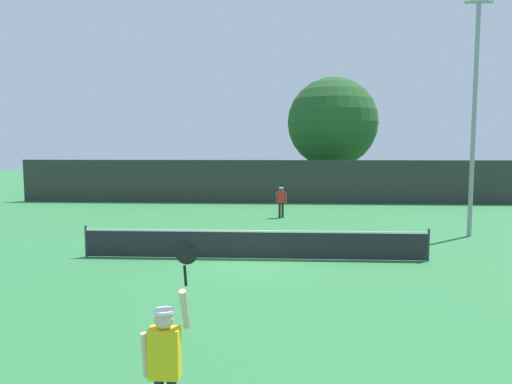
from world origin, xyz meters
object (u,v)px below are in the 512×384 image
(player_receiving, at_px, (281,199))
(tennis_ball, at_px, (311,258))
(large_tree, at_px, (333,123))
(parked_car_near, at_px, (241,183))
(light_pole, at_px, (475,104))
(player_serving, at_px, (166,354))

(player_receiving, bearing_deg, tennis_ball, 96.28)
(large_tree, relative_size, parked_car_near, 2.06)
(parked_car_near, bearing_deg, light_pole, -67.82)
(player_serving, relative_size, player_receiving, 1.60)
(light_pole, xyz_separation_m, large_tree, (-3.90, 17.46, 0.17))
(player_receiving, height_order, light_pole, light_pole)
(player_receiving, distance_m, tennis_ball, 9.27)
(player_serving, xyz_separation_m, light_pole, (9.26, 14.33, 4.32))
(player_serving, distance_m, light_pole, 17.60)
(player_serving, relative_size, light_pole, 0.26)
(player_receiving, bearing_deg, parked_car_near, -76.75)
(parked_car_near, bearing_deg, player_serving, -95.15)
(tennis_ball, height_order, parked_car_near, parked_car_near)
(player_receiving, xyz_separation_m, light_pole, (7.86, -4.82, 4.48))
(light_pole, relative_size, large_tree, 1.07)
(player_serving, height_order, player_receiving, player_serving)
(player_receiving, xyz_separation_m, large_tree, (3.96, 12.64, 4.66))
(tennis_ball, bearing_deg, player_serving, -103.59)
(player_receiving, xyz_separation_m, tennis_ball, (1.01, -9.17, -0.95))
(player_receiving, distance_m, parked_car_near, 14.43)
(light_pole, relative_size, parked_car_near, 2.20)
(player_serving, bearing_deg, light_pole, 57.13)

